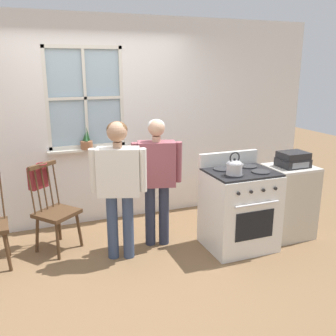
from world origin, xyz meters
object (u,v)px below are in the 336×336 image
Objects in this scene: person_teen_center at (157,171)px; potted_plant at (87,143)px; stove at (239,208)px; stereo at (293,160)px; kettle at (234,167)px; handbag at (38,177)px; chair_by_window at (55,212)px; side_counter at (288,201)px; person_elderly_left at (119,177)px.

person_teen_center is 5.20× the size of potted_plant.
potted_plant is at bearing 139.34° from stove.
potted_plant is at bearing 150.27° from stereo.
kettle is 2.22m from handbag.
potted_plant reaches higher than handbag.
handbag is (-0.64, -0.43, -0.27)m from potted_plant.
person_teen_center is 1.38× the size of stove.
stereo is (0.73, 0.02, 0.51)m from stove.
chair_by_window is 2.80m from side_counter.
person_teen_center is 1.70m from side_counter.
stove is 4.39× the size of kettle.
kettle is 1.08m from side_counter.
stove is at bearing -40.66° from potted_plant.
stove is at bearing 37.52° from kettle.
chair_by_window is at bearing 155.81° from kettle.
kettle is at bearing -26.87° from handbag.
potted_plant reaches higher than kettle.
person_elderly_left is 6.17× the size of kettle.
handbag is at bearing -146.14° from potted_plant.
person_elderly_left is 1.69× the size of side_counter.
person_elderly_left is 2.09m from stereo.
chair_by_window is at bearing 179.94° from person_teen_center.
stove is at bearing -58.54° from chair_by_window.
kettle is 0.86× the size of potted_plant.
potted_plant is (-1.51, 1.30, 0.64)m from stove.
stereo is (2.87, -0.85, 0.15)m from handbag.
person_elderly_left is 4.96× the size of handbag.
person_elderly_left reaches higher than potted_plant.
stereo is at bearing 12.80° from person_elderly_left.
chair_by_window is at bearing 160.97° from stove.
side_counter is (2.72, -0.65, -0.00)m from chair_by_window.
kettle is 0.73× the size of stereo.
handbag is (-0.15, 0.18, 0.39)m from chair_by_window.
potted_plant is at bearing 133.15° from kettle.
chair_by_window is 0.92m from person_elderly_left.
stereo is at bearing 1.54° from stove.
person_elderly_left reaches higher than kettle.
side_counter is (2.24, -1.26, -0.66)m from potted_plant.
person_teen_center is at bearing 143.04° from kettle.
potted_plant is at bearing 139.88° from person_teen_center.
person_elderly_left is 2.15m from side_counter.
chair_by_window and handbag have the same top height.
handbag is 3.00m from stereo.
stove is 3.75× the size of potted_plant.
handbag is at bearing 163.52° from stereo.
kettle is (-0.17, -0.13, 0.55)m from stove.
handbag is at bearing 174.17° from person_teen_center.
kettle reaches higher than chair_by_window.
person_elderly_left is at bearing 170.32° from stove.
stove is (0.87, -0.40, -0.43)m from person_teen_center.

